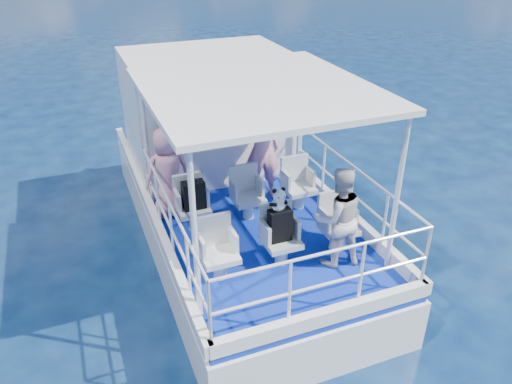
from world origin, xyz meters
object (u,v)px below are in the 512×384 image
(passenger_port_fwd, at_px, (168,173))
(panda, at_px, (279,199))
(backpack_center, at_px, (280,225))
(passenger_stbd_aft, at_px, (338,218))

(passenger_port_fwd, height_order, panda, passenger_port_fwd)
(passenger_port_fwd, bearing_deg, backpack_center, 115.03)
(panda, bearing_deg, passenger_port_fwd, 120.38)
(backpack_center, bearing_deg, passenger_port_fwd, 120.59)
(passenger_port_fwd, bearing_deg, passenger_stbd_aft, 124.92)
(passenger_port_fwd, relative_size, panda, 4.53)
(passenger_port_fwd, xyz_separation_m, backpack_center, (1.10, -1.86, -0.13))
(passenger_stbd_aft, bearing_deg, backpack_center, -15.01)
(passenger_port_fwd, bearing_deg, panda, 114.82)
(passenger_stbd_aft, relative_size, panda, 4.42)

